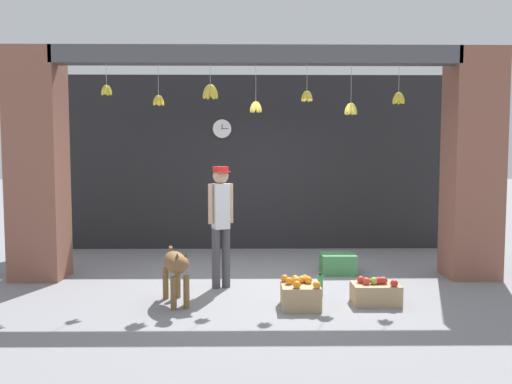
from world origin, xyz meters
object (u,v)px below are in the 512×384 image
Objects in this scene: dog at (176,266)px; fruit_crate_oranges at (300,294)px; shopkeeper at (221,217)px; wall_clock at (222,129)px; fruit_crate_apples at (376,293)px; water_bottle at (320,285)px; produce_box_green at (338,264)px.

dog is 1.48m from fruit_crate_oranges.
fruit_crate_oranges is at bearing 64.31° from dog.
wall_clock is at bearing -110.63° from shopkeeper.
dog is 2.36m from fruit_crate_apples.
dog is 1.00m from shopkeeper.
fruit_crate_apples is at bearing -27.54° from water_bottle.
fruit_crate_oranges is 1.22× the size of wall_clock.
wall_clock reaches higher than dog.
dog is 2.94× the size of water_bottle.
shopkeeper is at bearing -87.23° from wall_clock.
fruit_crate_apples is at bearing 7.92° from fruit_crate_oranges.
dog is 1.59× the size of fruit_crate_apples.
shopkeeper is (0.48, 0.73, 0.48)m from dog.
wall_clock is at bearing 113.62° from water_bottle.
produce_box_green is 1.27m from water_bottle.
wall_clock is (-1.38, 3.16, 2.10)m from water_bottle.
wall_clock reaches higher than produce_box_green.
fruit_crate_apples is at bearing 69.37° from dog.
shopkeeper reaches higher than fruit_crate_apples.
wall_clock is at bearing 153.82° from dog.
dog reaches higher than fruit_crate_apples.
wall_clock is (-0.13, 2.74, 1.30)m from shopkeeper.
produce_box_green is at bearing -47.32° from wall_clock.
water_bottle is (-0.61, 0.32, 0.00)m from fruit_crate_apples.
produce_box_green is 1.40× the size of wall_clock.
wall_clock is at bearing 106.88° from fruit_crate_oranges.
fruit_crate_oranges reaches higher than produce_box_green.
produce_box_green is (-0.18, 1.51, 0.01)m from fruit_crate_apples.
dog is 0.54× the size of shopkeeper.
produce_box_green is at bearing -178.66° from shopkeeper.
dog is at bearing 174.76° from fruit_crate_oranges.
water_bottle is at bearing -66.38° from wall_clock.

